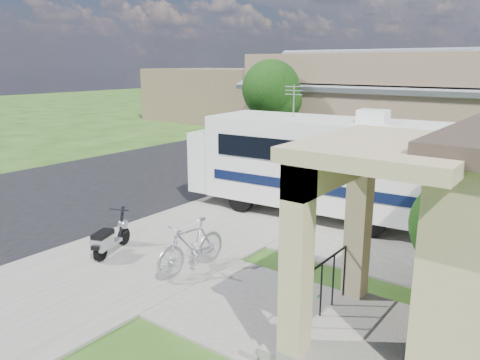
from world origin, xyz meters
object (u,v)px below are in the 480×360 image
Objects in this scene: motorhome at (312,161)px; scooter at (110,238)px; garden_hose at (326,303)px; van at (328,120)px; bicycle at (191,249)px; pickup_truck at (283,133)px; shrub at (467,222)px.

motorhome is 6.17m from scooter.
garden_hose is (2.92, -4.75, -1.53)m from motorhome.
garden_hose is (9.85, -19.62, -0.88)m from van.
motorhome reaches higher than garden_hose.
bicycle is (2.14, 0.48, 0.12)m from scooter.
bicycle reaches higher than garden_hose.
van is (-6.86, 20.02, 0.40)m from bicycle.
scooter is 15.17m from pickup_truck.
van is (-11.64, 17.28, -0.43)m from shrub.
motorhome is 5.30m from shrub.
motorhome is 5.27× the size of scooter.
scooter is 0.77× the size of bicycle.
van is 18.82× the size of garden_hose.
pickup_truck is at bearing -84.25° from van.
garden_hose is at bearing -127.46° from shrub.
bicycle is at bearing -172.34° from garden_hose.
van reaches higher than bicycle.
van is at bearing 110.04° from motorhome.
pickup_truck reaches higher than bicycle.
shrub is 20.84m from van.
garden_hose is (-1.79, -2.34, -1.31)m from shrub.
van is at bearing 82.30° from scooter.
scooter is at bearing -74.94° from van.
scooter reaches higher than garden_hose.
scooter is 5.22m from garden_hose.
van is (-4.72, 20.50, 0.52)m from scooter.
scooter is at bearing -116.41° from motorhome.
pickup_truck is (-11.26, 11.31, -0.54)m from shrub.
motorhome is 5.78m from garden_hose.
garden_hose is at bearing 13.16° from bicycle.
shrub is at bearing -32.09° from motorhome.
motorhome is 1.13× the size of van.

